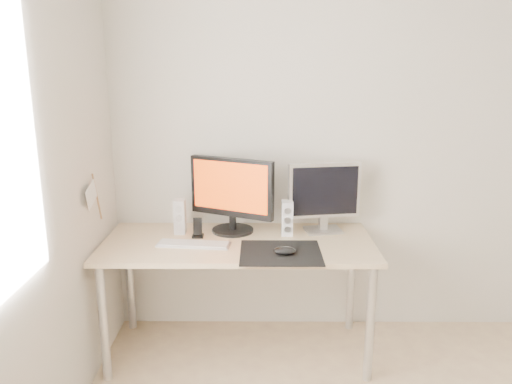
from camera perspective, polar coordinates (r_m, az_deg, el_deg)
name	(u,v)px	position (r m, az deg, el deg)	size (l,w,h in m)	color
wall_back	(385,145)	(3.30, 14.58, 5.27)	(3.50, 3.50, 0.00)	beige
mousepad	(281,253)	(2.79, 2.84, -6.94)	(0.45, 0.40, 0.00)	black
mouse	(285,251)	(2.75, 3.29, -6.71)	(0.12, 0.07, 0.04)	black
desk	(238,253)	(2.99, -2.04, -7.02)	(1.60, 0.70, 0.73)	#D1B587
main_monitor	(232,192)	(3.06, -2.80, -0.05)	(0.52, 0.35, 0.47)	black
second_monitor	(324,194)	(3.09, 7.81, -0.24)	(0.45, 0.19, 0.43)	#B5B5B8
speaker_left	(180,217)	(3.11, -8.69, -2.80)	(0.07, 0.08, 0.21)	silver
speaker_right	(287,218)	(3.04, 3.58, -3.01)	(0.07, 0.08, 0.21)	white
keyboard	(194,244)	(2.92, -7.14, -5.93)	(0.43, 0.17, 0.02)	#B8B8BB
phone_dock	(198,231)	(3.04, -6.67, -4.49)	(0.07, 0.06, 0.12)	black
pennant	(93,195)	(2.88, -18.10, -0.33)	(0.01, 0.23, 0.29)	#A57F54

